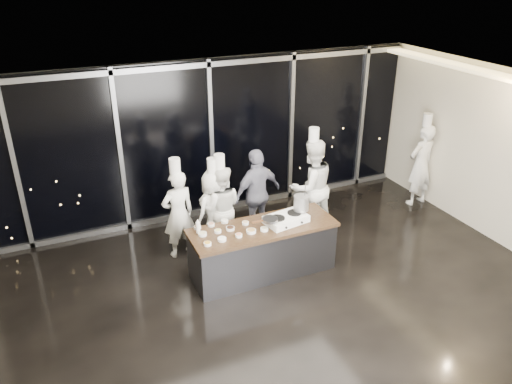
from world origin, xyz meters
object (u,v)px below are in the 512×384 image
chef_far_left (178,213)px  guest (257,194)px  chef_center (221,207)px  chef_right (311,186)px  chef_side (421,164)px  stock_pot (301,203)px  chef_left (214,209)px  demo_counter (263,249)px  stove (286,219)px  frying_pan (270,220)px

chef_far_left → guest: size_ratio=1.06×
chef_center → chef_right: size_ratio=0.87×
chef_side → chef_far_left: bearing=-7.7°
stock_pot → guest: size_ratio=0.15×
chef_left → stock_pot: bearing=112.2°
chef_left → chef_side: bearing=154.6°
demo_counter → chef_center: size_ratio=1.34×
chef_far_left → stock_pot: bearing=139.9°
chef_far_left → chef_left: size_ratio=1.06×
guest → chef_side: chef_side is taller
demo_counter → chef_side: 4.36m
chef_center → stock_pot: bearing=155.6°
stove → frying_pan: frying_pan is taller
guest → chef_far_left: bearing=-11.2°
demo_counter → chef_side: bearing=14.3°
stock_pot → chef_right: size_ratio=0.12×
demo_counter → stock_pot: size_ratio=9.56×
chef_far_left → chef_center: chef_far_left is taller
stove → frying_pan: 0.37m
chef_far_left → chef_left: chef_far_left is taller
stock_pot → chef_side: chef_side is taller
frying_pan → guest: 1.38m
chef_left → stove: bearing=101.8°
stove → guest: size_ratio=0.43×
guest → chef_right: 1.05m
stock_pot → chef_center: size_ratio=0.14×
demo_counter → stock_pot: 1.02m
stove → chef_right: size_ratio=0.36×
frying_pan → chef_center: (-0.41, 1.19, -0.25)m
frying_pan → guest: size_ratio=0.27×
stove → chef_far_left: 1.93m
demo_counter → chef_center: 1.19m
chef_left → guest: guest is taller
stock_pot → guest: (-0.29, 1.17, -0.28)m
stock_pot → chef_side: 3.63m
stove → chef_left: 1.46m
frying_pan → chef_side: bearing=6.5°
stove → chef_side: size_ratio=0.37×
chef_left → demo_counter: bearing=87.0°
demo_counter → frying_pan: size_ratio=5.23×
demo_counter → chef_far_left: bearing=134.7°
guest → demo_counter: bearing=56.1°
stock_pot → chef_far_left: size_ratio=0.14×
guest → chef_right: chef_right is taller
demo_counter → chef_right: chef_right is taller
chef_center → chef_side: 4.54m
demo_counter → chef_center: chef_center is taller
chef_far_left → guest: chef_far_left is taller
guest → stock_pot: bearing=89.8°
chef_far_left → chef_left: 0.67m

